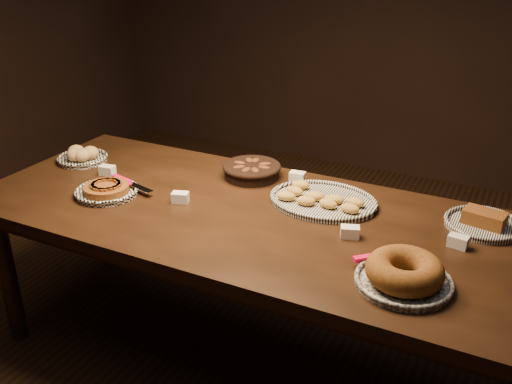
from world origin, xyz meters
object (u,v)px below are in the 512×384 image
at_px(buffet_table, 251,228).
at_px(bundt_cake_plate, 404,274).
at_px(apple_tart_plate, 107,190).
at_px(madeleine_platter, 322,200).

xyz_separation_m(buffet_table, bundt_cake_plate, (0.68, -0.25, 0.12)).
distance_m(buffet_table, apple_tart_plate, 0.66).
xyz_separation_m(apple_tart_plate, bundt_cake_plate, (1.33, -0.12, 0.02)).
height_order(apple_tart_plate, bundt_cake_plate, bundt_cake_plate).
bearing_deg(apple_tart_plate, madeleine_platter, 13.36).
distance_m(madeleine_platter, bundt_cake_plate, 0.64).
relative_size(buffet_table, madeleine_platter, 5.21).
bearing_deg(apple_tart_plate, buffet_table, 3.75).
height_order(buffet_table, bundt_cake_plate, bundt_cake_plate).
height_order(buffet_table, apple_tart_plate, apple_tart_plate).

